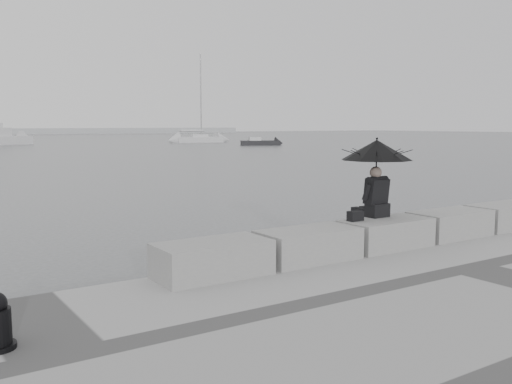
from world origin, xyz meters
TOP-DOWN VIEW (x-y plane):
  - ground at (0.00, 0.00)m, footprint 360.00×360.00m
  - stone_block_far_left at (-3.40, -0.45)m, footprint 1.60×0.80m
  - stone_block_left at (-1.70, -0.45)m, footprint 1.60×0.80m
  - stone_block_centre at (0.00, -0.45)m, footprint 1.60×0.80m
  - stone_block_right at (1.70, -0.45)m, footprint 1.60×0.80m
  - stone_block_far_right at (3.40, -0.45)m, footprint 1.60×0.80m
  - seated_person at (0.05, -0.14)m, footprint 1.24×1.24m
  - bag at (-0.56, -0.28)m, footprint 0.26×0.15m
  - sailboat_right at (31.97, 67.37)m, footprint 7.17×3.12m
  - small_motorboat at (33.17, 52.90)m, footprint 5.11×3.33m

SIDE VIEW (x-z plane):
  - ground at x=0.00m, z-range 0.00..0.00m
  - small_motorboat at x=33.17m, z-range -0.23..0.87m
  - sailboat_right at x=31.97m, z-range -5.92..6.98m
  - stone_block_far_left at x=-3.40m, z-range 0.50..1.00m
  - stone_block_left at x=-1.70m, z-range 0.50..1.00m
  - stone_block_centre at x=0.00m, z-range 0.50..1.00m
  - stone_block_right at x=1.70m, z-range 0.50..1.00m
  - stone_block_far_right at x=3.40m, z-range 0.50..1.00m
  - bag at x=-0.56m, z-range 1.00..1.17m
  - seated_person at x=0.05m, z-range 1.33..2.72m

